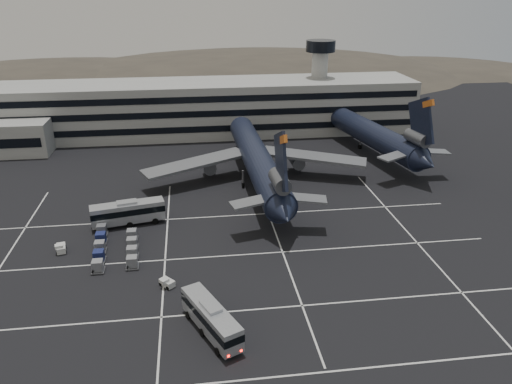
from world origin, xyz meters
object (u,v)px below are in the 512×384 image
trijet_main (257,160)px  bus_far (128,212)px  tug_a (61,248)px  uld_cluster (114,247)px  bus_near (211,317)px

trijet_main → bus_far: (-24.53, -15.52, -2.86)m
tug_a → uld_cluster: (8.17, -1.18, 0.20)m
trijet_main → bus_near: size_ratio=5.09×
trijet_main → uld_cluster: 36.23m
trijet_main → tug_a: 41.77m
uld_cluster → bus_near: bearing=-56.6°
trijet_main → bus_far: size_ratio=4.54×
trijet_main → uld_cluster: (-25.80, -25.06, -4.37)m
bus_far → uld_cluster: (-1.26, -9.55, -1.51)m
trijet_main → bus_far: trijet_main is taller
bus_near → uld_cluster: (-13.92, 21.14, -1.29)m
bus_far → uld_cluster: 9.75m
trijet_main → bus_near: trijet_main is taller
trijet_main → uld_cluster: trijet_main is taller
trijet_main → bus_far: bearing=-149.2°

